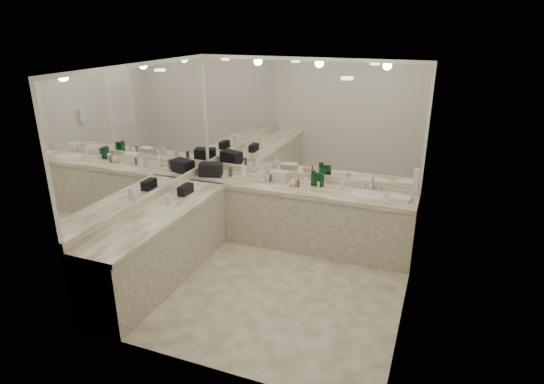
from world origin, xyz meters
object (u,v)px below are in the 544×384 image
at_px(soap_bottle_a, 243,169).
at_px(soap_bottle_b, 262,174).
at_px(cream_cosmetic_case, 280,176).
at_px(soap_bottle_c, 293,181).
at_px(wall_phone, 416,180).
at_px(hand_towel, 400,198).
at_px(sink, 368,195).
at_px(black_toiletry_bag, 211,170).

relative_size(soap_bottle_a, soap_bottle_b, 1.09).
bearing_deg(soap_bottle_b, cream_cosmetic_case, 17.98).
bearing_deg(soap_bottle_c, wall_phone, -16.01).
bearing_deg(soap_bottle_b, hand_towel, -1.24).
relative_size(sink, soap_bottle_c, 2.92).
distance_m(wall_phone, soap_bottle_b, 2.21).
distance_m(wall_phone, black_toiletry_bag, 2.96).
relative_size(hand_towel, soap_bottle_c, 1.73).
relative_size(sink, wall_phone, 1.83).
xyz_separation_m(wall_phone, hand_towel, (-0.19, 0.47, -0.43)).
height_order(soap_bottle_a, soap_bottle_c, soap_bottle_a).
xyz_separation_m(soap_bottle_a, soap_bottle_b, (0.31, -0.05, -0.01)).
bearing_deg(black_toiletry_bag, soap_bottle_a, 13.50).
bearing_deg(wall_phone, cream_cosmetic_case, 162.56).
xyz_separation_m(sink, soap_bottle_b, (-1.52, 0.01, 0.12)).
xyz_separation_m(cream_cosmetic_case, soap_bottle_c, (0.24, -0.12, 0.00)).
height_order(black_toiletry_bag, cream_cosmetic_case, black_toiletry_bag).
xyz_separation_m(sink, cream_cosmetic_case, (-1.27, 0.09, 0.08)).
relative_size(soap_bottle_a, soap_bottle_c, 1.59).
bearing_deg(soap_bottle_b, soap_bottle_a, 170.75).
height_order(black_toiletry_bag, hand_towel, black_toiletry_bag).
distance_m(soap_bottle_b, soap_bottle_c, 0.49).
xyz_separation_m(soap_bottle_a, soap_bottle_c, (0.79, -0.09, -0.04)).
height_order(cream_cosmetic_case, soap_bottle_b, soap_bottle_b).
distance_m(wall_phone, hand_towel, 0.66).
distance_m(black_toiletry_bag, cream_cosmetic_case, 1.04).
bearing_deg(soap_bottle_c, black_toiletry_bag, -178.85).
xyz_separation_m(wall_phone, soap_bottle_a, (-2.43, 0.56, -0.33)).
bearing_deg(soap_bottle_a, soap_bottle_c, -6.39).
height_order(cream_cosmetic_case, soap_bottle_a, soap_bottle_a).
bearing_deg(cream_cosmetic_case, soap_bottle_b, -152.44).
bearing_deg(black_toiletry_bag, cream_cosmetic_case, 8.03).
bearing_deg(hand_towel, soap_bottle_b, 178.76).
bearing_deg(soap_bottle_b, black_toiletry_bag, -175.27).
bearing_deg(sink, soap_bottle_b, 179.72).
xyz_separation_m(wall_phone, soap_bottle_b, (-2.12, 0.51, -0.34)).
distance_m(soap_bottle_a, soap_bottle_c, 0.80).
relative_size(sink, hand_towel, 1.69).
relative_size(hand_towel, soap_bottle_a, 1.08).
height_order(black_toiletry_bag, soap_bottle_a, soap_bottle_a).
bearing_deg(soap_bottle_c, cream_cosmetic_case, 153.48).
relative_size(sink, soap_bottle_a, 1.83).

